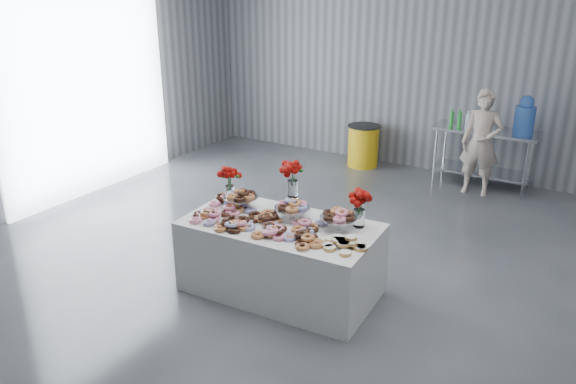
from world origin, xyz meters
name	(u,v)px	position (x,y,z in m)	size (l,w,h in m)	color
ground	(286,288)	(0.00, 0.00, 0.00)	(9.00, 9.00, 0.00)	#35373C
room_walls	(263,21)	(-0.27, 0.07, 2.64)	(8.04, 9.04, 4.02)	slate
display_table	(281,258)	(-0.02, -0.06, 0.38)	(1.90, 1.00, 0.75)	white
prep_table	(484,147)	(0.97, 4.10, 0.62)	(1.50, 0.60, 0.90)	silver
donut_mounds	(278,221)	(-0.02, -0.11, 0.80)	(1.80, 0.80, 0.09)	#B96E44
cake_stand_left	(241,196)	(-0.58, 0.06, 0.89)	(0.36, 0.36, 0.17)	silver
cake_stand_mid	(292,206)	(0.02, 0.09, 0.89)	(0.36, 0.36, 0.17)	silver
cake_stand_right	(339,216)	(0.52, 0.12, 0.89)	(0.36, 0.36, 0.17)	silver
danish_pile	(346,240)	(0.73, -0.17, 0.81)	(0.48, 0.48, 0.11)	white
bouquet_left	(230,176)	(-0.78, 0.15, 1.05)	(0.26, 0.26, 0.42)	white
bouquet_right	(360,198)	(0.66, 0.28, 1.05)	(0.26, 0.26, 0.42)	white
bouquet_center	(293,176)	(-0.09, 0.29, 1.13)	(0.26, 0.26, 0.57)	silver
water_jug	(525,117)	(1.47, 4.10, 1.15)	(0.28, 0.28, 0.55)	#3D71D2
drink_bottles	(464,119)	(0.65, 4.00, 1.04)	(0.54, 0.08, 0.27)	#268C33
person	(481,143)	(0.98, 3.79, 0.77)	(0.56, 0.37, 1.54)	#CC8C93
trash_barrel	(363,146)	(-0.98, 4.10, 0.35)	(0.54, 0.54, 0.70)	yellow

